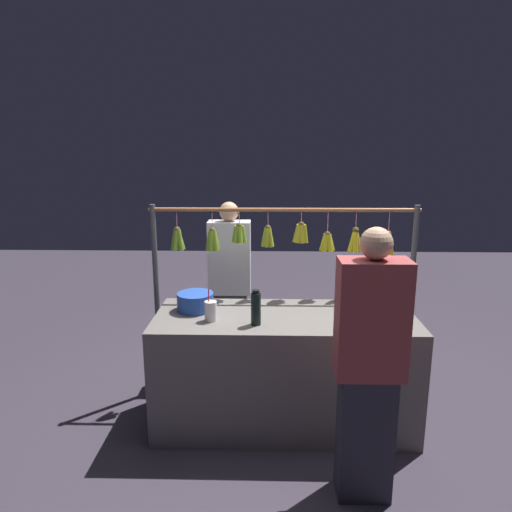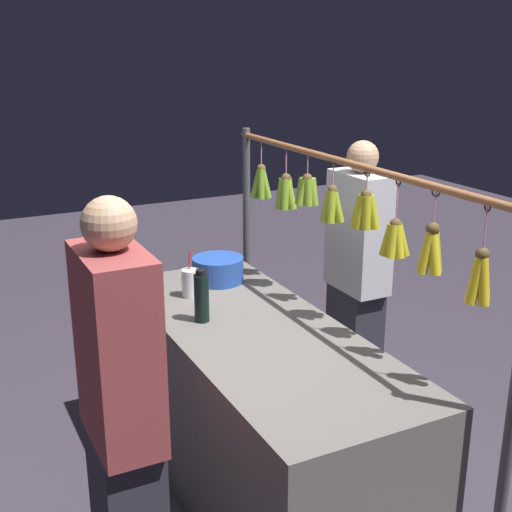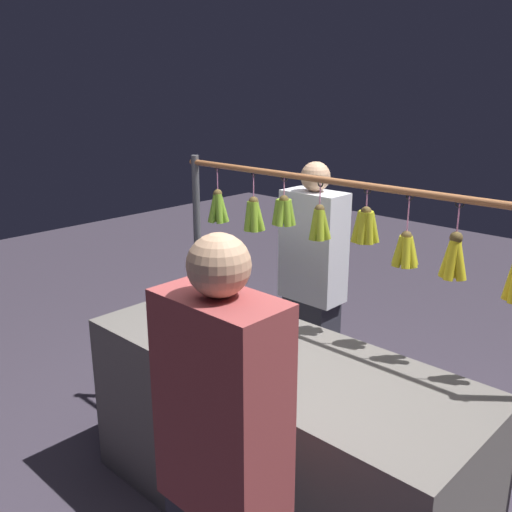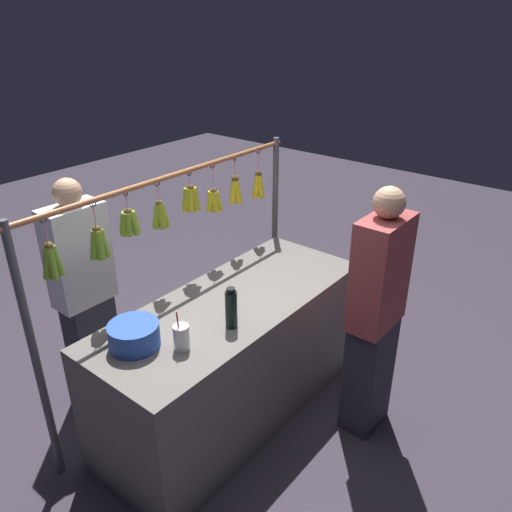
{
  "view_description": "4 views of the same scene",
  "coord_description": "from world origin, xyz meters",
  "px_view_note": "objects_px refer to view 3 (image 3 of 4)",
  "views": [
    {
      "loc": [
        0.13,
        3.13,
        2.02
      ],
      "look_at": [
        0.21,
        0.0,
        1.29
      ],
      "focal_mm": 32.17,
      "sensor_mm": 36.0,
      "label": 1
    },
    {
      "loc": [
        -2.46,
        1.25,
        2.08
      ],
      "look_at": [
        0.02,
        0.0,
        1.19
      ],
      "focal_mm": 47.5,
      "sensor_mm": 36.0,
      "label": 2
    },
    {
      "loc": [
        -1.51,
        1.72,
        2.0
      ],
      "look_at": [
        0.12,
        0.0,
        1.28
      ],
      "focal_mm": 39.96,
      "sensor_mm": 36.0,
      "label": 3
    },
    {
      "loc": [
        1.98,
        1.79,
        2.47
      ],
      "look_at": [
        -0.24,
        0.0,
        1.07
      ],
      "focal_mm": 35.7,
      "sensor_mm": 36.0,
      "label": 4
    }
  ],
  "objects_px": {
    "water_bottle": "(214,328)",
    "vendor_person": "(312,294)",
    "drink_cup": "(180,315)",
    "blue_bucket": "(195,297)",
    "customer_person": "(223,495)"
  },
  "relations": [
    {
      "from": "drink_cup",
      "to": "customer_person",
      "type": "distance_m",
      "value": 1.16
    },
    {
      "from": "blue_bucket",
      "to": "drink_cup",
      "type": "relative_size",
      "value": 1.18
    },
    {
      "from": "water_bottle",
      "to": "vendor_person",
      "type": "height_order",
      "value": "vendor_person"
    },
    {
      "from": "drink_cup",
      "to": "blue_bucket",
      "type": "bearing_deg",
      "value": -56.59
    },
    {
      "from": "drink_cup",
      "to": "vendor_person",
      "type": "xyz_separation_m",
      "value": [
        -0.06,
        -0.97,
        -0.14
      ]
    },
    {
      "from": "water_bottle",
      "to": "blue_bucket",
      "type": "xyz_separation_m",
      "value": [
        0.46,
        -0.28,
        -0.05
      ]
    },
    {
      "from": "vendor_person",
      "to": "customer_person",
      "type": "xyz_separation_m",
      "value": [
        -0.91,
        1.6,
        0.02
      ]
    },
    {
      "from": "vendor_person",
      "to": "drink_cup",
      "type": "bearing_deg",
      "value": 86.68
    },
    {
      "from": "water_bottle",
      "to": "customer_person",
      "type": "relative_size",
      "value": 0.15
    },
    {
      "from": "water_bottle",
      "to": "customer_person",
      "type": "bearing_deg",
      "value": 139.2
    },
    {
      "from": "blue_bucket",
      "to": "customer_person",
      "type": "distance_m",
      "value": 1.4
    },
    {
      "from": "blue_bucket",
      "to": "water_bottle",
      "type": "bearing_deg",
      "value": 148.53
    },
    {
      "from": "customer_person",
      "to": "drink_cup",
      "type": "bearing_deg",
      "value": -33.04
    },
    {
      "from": "water_bottle",
      "to": "blue_bucket",
      "type": "distance_m",
      "value": 0.54
    },
    {
      "from": "water_bottle",
      "to": "vendor_person",
      "type": "xyz_separation_m",
      "value": [
        0.26,
        -1.04,
        -0.19
      ]
    }
  ]
}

